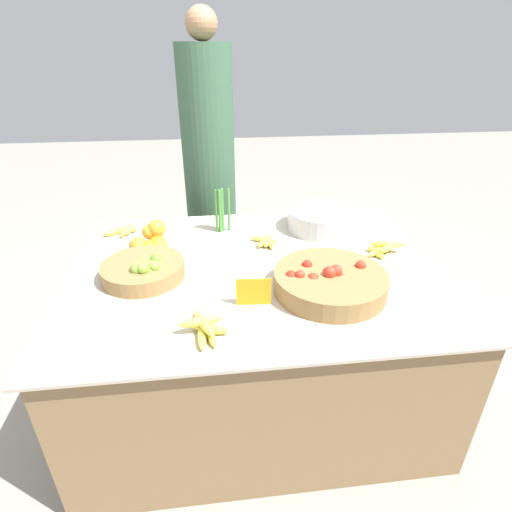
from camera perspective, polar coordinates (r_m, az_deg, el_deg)
ground_plane at (r=2.08m, az=0.00°, el=-17.59°), size 12.00×12.00×0.00m
market_table at (r=1.86m, az=0.00°, el=-10.41°), size 1.53×1.19×0.66m
lime_bowl at (r=1.65m, az=-15.71°, el=-1.86°), size 0.33×0.33×0.10m
tomato_basket at (r=1.52m, az=10.44°, el=-3.55°), size 0.42×0.42×0.11m
orange_pile at (r=1.84m, az=-14.61°, el=2.18°), size 0.17×0.15×0.14m
metal_bowl at (r=2.04m, az=9.36°, el=5.17°), size 0.34×0.34×0.10m
price_sign at (r=1.41m, az=-0.35°, el=-5.14°), size 0.12×0.01×0.11m
veg_bundle at (r=1.97m, az=-4.95°, el=6.48°), size 0.07×0.04×0.22m
banana_bunch_front_left at (r=2.08m, az=-18.32°, el=3.52°), size 0.17×0.15×0.03m
banana_bunch_middle_right at (r=1.87m, az=1.52°, el=2.19°), size 0.13×0.15×0.03m
banana_bunch_back_center at (r=1.31m, az=-7.38°, el=-10.06°), size 0.17×0.20×0.06m
banana_bunch_middle_left at (r=1.86m, az=17.66°, el=1.06°), size 0.19×0.16×0.06m
vendor_person at (r=2.52m, az=-6.62°, el=11.42°), size 0.31×0.31×1.68m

